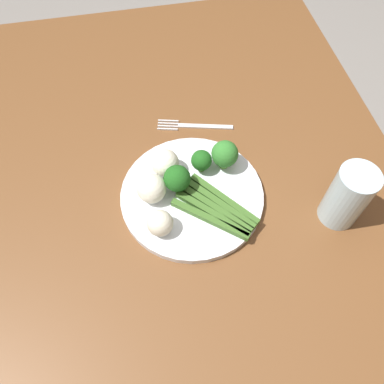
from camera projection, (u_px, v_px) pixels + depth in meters
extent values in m
cube|color=gray|center=(178.00, 315.00, 1.36)|extent=(6.00, 6.00, 0.02)
cube|color=brown|center=(167.00, 220.00, 0.74)|extent=(1.32, 0.99, 0.04)
cylinder|color=brown|center=(262.00, 104.00, 1.41)|extent=(0.07, 0.07, 0.70)
cylinder|color=brown|center=(21.00, 140.00, 1.32)|extent=(0.07, 0.07, 0.70)
cylinder|color=brown|center=(345.00, 285.00, 1.18)|extent=(0.04, 0.04, 0.45)
cylinder|color=white|center=(192.00, 195.00, 0.74)|extent=(0.27, 0.27, 0.01)
cube|color=#3D6626|center=(224.00, 200.00, 0.72)|extent=(0.13, 0.11, 0.01)
cube|color=#3D6626|center=(220.00, 204.00, 0.71)|extent=(0.13, 0.11, 0.01)
cube|color=#3D6626|center=(216.00, 209.00, 0.71)|extent=(0.12, 0.11, 0.01)
cube|color=#3D6626|center=(212.00, 214.00, 0.70)|extent=(0.12, 0.12, 0.01)
cube|color=#3D6626|center=(210.00, 219.00, 0.70)|extent=(0.11, 0.13, 0.01)
cylinder|color=#4C7F2B|center=(178.00, 186.00, 0.73)|extent=(0.02, 0.02, 0.02)
sphere|color=#1E5B1C|center=(177.00, 178.00, 0.71)|extent=(0.05, 0.05, 0.05)
cylinder|color=#609E3D|center=(224.00, 163.00, 0.76)|extent=(0.02, 0.02, 0.02)
sphere|color=#337A2D|center=(225.00, 154.00, 0.73)|extent=(0.05, 0.05, 0.05)
cylinder|color=#4C7F2B|center=(201.00, 167.00, 0.76)|extent=(0.01, 0.01, 0.01)
sphere|color=#1E5B1C|center=(201.00, 160.00, 0.74)|extent=(0.04, 0.04, 0.04)
sphere|color=silver|center=(160.00, 223.00, 0.67)|extent=(0.05, 0.05, 0.05)
sphere|color=white|center=(165.00, 163.00, 0.74)|extent=(0.05, 0.05, 0.05)
sphere|color=white|center=(151.00, 188.00, 0.70)|extent=(0.06, 0.06, 0.06)
cube|color=silver|center=(206.00, 126.00, 0.84)|extent=(0.04, 0.12, 0.00)
cube|color=silver|center=(168.00, 121.00, 0.85)|extent=(0.01, 0.04, 0.00)
cube|color=silver|center=(168.00, 124.00, 0.84)|extent=(0.01, 0.04, 0.00)
cube|color=silver|center=(168.00, 126.00, 0.84)|extent=(0.01, 0.04, 0.00)
cube|color=silver|center=(168.00, 129.00, 0.83)|extent=(0.01, 0.04, 0.00)
cylinder|color=silver|center=(348.00, 197.00, 0.67)|extent=(0.07, 0.07, 0.13)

